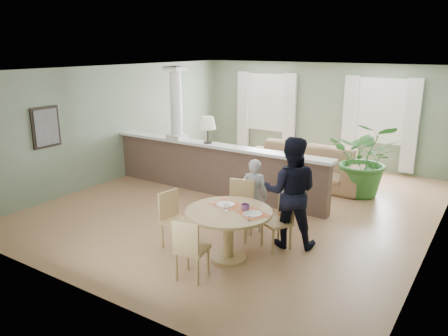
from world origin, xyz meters
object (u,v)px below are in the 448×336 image
Objects in this scene: houseplant at (366,159)px; sofa at (301,165)px; child_person at (254,195)px; chair_far_boy at (240,206)px; chair_near at (190,247)px; dining_table at (229,221)px; chair_side at (174,217)px; chair_far_man at (280,218)px; man_person at (291,192)px.

sofa is at bearing 174.82° from houseplant.
child_person is (-1.08, -2.91, -0.17)m from houseplant.
chair_near is (0.17, -1.59, -0.05)m from chair_far_boy.
child_person reaches higher than chair_near.
child_person reaches higher than chair_far_boy.
dining_table is 1.40× the size of chair_side.
chair_far_boy is 1.10× the size of chair_far_man.
man_person reaches higher than chair_far_man.
houseplant reaches higher than child_person.
chair_side is 1.90m from man_person.
chair_far_boy is 0.55× the size of man_person.
chair_side is at bearing -94.09° from sofa.
sofa is 4.23m from dining_table.
child_person is at bearing 64.33° from chair_far_boy.
houseplant is 3.48m from chair_far_boy.
dining_table is 1.44× the size of chair_near.
sofa is at bearing 82.21° from chair_far_boy.
chair_near reaches higher than chair_far_man.
chair_far_boy is 1.13m from chair_side.
dining_table is 1.15m from child_person.
dining_table is at bearing 87.81° from child_person.
chair_side is at bearing 14.43° from man_person.
sofa is at bearing 98.75° from dining_table.
chair_far_man is at bearing -71.85° from sofa.
chair_far_boy is at bearing -9.12° from man_person.
dining_table is (0.64, -4.18, 0.19)m from sofa.
chair_far_man is at bearing 139.38° from child_person.
man_person reaches higher than chair_side.
chair_side reaches higher than dining_table.
chair_side is at bearing -172.51° from dining_table.
chair_side is (-0.32, -4.31, 0.07)m from sofa.
houseplant is 1.82× the size of chair_near.
chair_far_boy reaches higher than sofa.
chair_near is at bearing -80.75° from chair_far_man.
sofa is 3.43m from chair_far_boy.
houseplant reaches higher than chair_side.
chair_far_man is at bearing -48.78° from chair_side.
chair_near is 0.97× the size of chair_side.
chair_side is at bearing -49.07° from chair_near.
sofa is 1.56m from houseplant.
dining_table is 0.91m from chair_far_man.
child_person is at bearing -97.12° from chair_near.
chair_near is (-0.58, -1.60, 0.00)m from chair_far_man.
child_person is (-0.09, 1.95, 0.15)m from chair_near.
child_person is (-0.21, 1.13, 0.02)m from dining_table.
dining_table is at bearing 39.11° from man_person.
child_person is at bearing -34.76° from man_person.
chair_far_man is (-0.41, -3.26, -0.33)m from houseplant.
man_person is (0.83, 0.18, 0.36)m from chair_far_boy.
chair_near is 0.50× the size of man_person.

